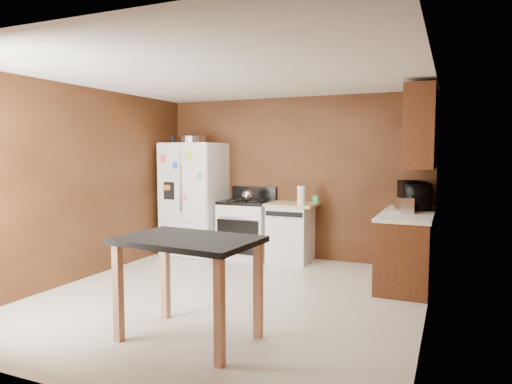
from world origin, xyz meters
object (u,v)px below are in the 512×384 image
Objects in this scene: toaster at (405,205)px; dishwasher at (291,232)px; roasting_pan at (192,140)px; pen_cup at (173,140)px; island at (188,254)px; kettle at (248,196)px; refrigerator at (194,199)px; paper_towel at (301,195)px; gas_range at (247,228)px; microwave at (414,196)px; green_canister at (316,200)px.

dishwasher is (-1.69, 0.58, -0.55)m from toaster.
pen_cup is (-0.29, -0.12, 0.00)m from roasting_pan.
island is (0.13, -3.10, 0.31)m from dishwasher.
kettle is 0.10× the size of refrigerator.
island is (1.76, -3.02, -0.13)m from refrigerator.
pen_cup reaches higher than refrigerator.
paper_towel is 0.25× the size of gas_range.
island is (0.79, -2.99, -0.22)m from kettle.
refrigerator reaches higher than gas_range.
kettle is at bearing 4.76° from pen_cup.
microwave is 0.48× the size of island.
kettle is at bearing -170.80° from green_canister.
roasting_pan reaches higher than paper_towel.
dishwasher is (1.94, 0.22, -1.40)m from pen_cup.
kettle reaches higher than island.
toaster is 2.53m from gas_range.
microwave is (0.07, 0.49, 0.07)m from toaster.
roasting_pan reaches higher than green_canister.
paper_towel is 1.02× the size of toaster.
microwave reaches higher than kettle.
kettle is 0.16× the size of gas_range.
microwave is 1.86m from dishwasher.
pen_cup is 1.55m from kettle.
refrigerator reaches higher than toaster.
toaster is at bearing 154.65° from microwave.
roasting_pan reaches higher than toaster.
island is (1.78, -3.00, -1.09)m from roasting_pan.
pen_cup is 0.42× the size of toaster.
kettle is 0.65× the size of toaster.
microwave is at bearing 2.30° from paper_towel.
paper_towel is at bearing 74.88° from microwave.
roasting_pan is 0.95m from refrigerator.
roasting_pan is 2.48× the size of kettle.
roasting_pan is 3.68× the size of green_canister.
kettle reaches higher than dishwasher.
kettle is 0.64× the size of paper_towel.
green_canister reaches higher than island.
toaster is (3.63, -0.35, -0.86)m from pen_cup.
microwave is 3.39m from refrigerator.
toaster is 0.21× the size of island.
paper_towel reaches higher than dishwasher.
microwave reaches higher than paper_towel.
microwave reaches higher than dishwasher.
dishwasher is (-1.76, 0.09, -0.61)m from microwave.
island is at bearing -91.57° from paper_towel.
roasting_pan is 2.04m from paper_towel.
pen_cup is at bearing -156.97° from roasting_pan.
paper_towel is at bearing -1.72° from roasting_pan.
gas_range reaches higher than dishwasher.
kettle is 0.54m from gas_range.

